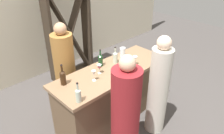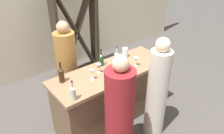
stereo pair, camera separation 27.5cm
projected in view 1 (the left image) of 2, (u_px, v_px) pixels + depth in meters
ground_plane at (112, 116)px, 3.85m from camera, size 12.00×12.00×0.00m
back_wall at (38, 12)px, 4.53m from camera, size 8.00×0.10×2.80m
bar_counter at (112, 94)px, 3.62m from camera, size 1.97×0.71×0.94m
wine_rack at (69, 33)px, 4.60m from camera, size 0.99×0.28×1.97m
wine_bottle_leftmost_clear_pale at (78, 95)px, 2.66m from camera, size 0.07×0.07×0.28m
wine_bottle_second_left_amber_brown at (63, 77)px, 2.99m from camera, size 0.08×0.08×0.31m
wine_bottle_center_olive_green at (100, 60)px, 3.45m from camera, size 0.07×0.07×0.28m
wine_bottle_second_right_clear_pale at (115, 57)px, 3.54m from camera, size 0.08×0.08×0.28m
wine_glass_near_left at (135, 59)px, 3.48m from camera, size 0.07×0.07×0.15m
wine_glass_near_center at (94, 73)px, 3.07m from camera, size 0.06×0.06×0.16m
wine_glass_near_right at (99, 67)px, 3.25m from camera, size 0.07×0.07×0.15m
water_pitcher at (123, 52)px, 3.75m from camera, size 0.10×0.10×0.16m
person_left_guest at (158, 90)px, 3.24m from camera, size 0.38×0.38×1.60m
person_center_guest at (125, 116)px, 2.79m from camera, size 0.41×0.41×1.59m
person_right_guest at (65, 73)px, 3.65m from camera, size 0.41×0.41×1.62m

